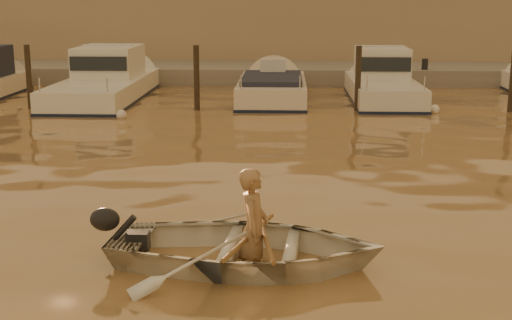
{
  "coord_description": "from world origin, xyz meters",
  "views": [
    {
      "loc": [
        2.61,
        -8.24,
        3.54
      ],
      "look_at": [
        2.09,
        3.69,
        0.75
      ],
      "focal_mm": 50.0,
      "sensor_mm": 36.0,
      "label": 1
    }
  ],
  "objects_px": {
    "moored_boat_4": "(383,82)",
    "dinghy": "(246,247)",
    "waterfront_building": "(234,18)",
    "moored_boat_2": "(104,81)",
    "person": "(254,229)",
    "moored_boat_3": "(272,93)"
  },
  "relations": [
    {
      "from": "person",
      "to": "moored_boat_2",
      "type": "bearing_deg",
      "value": 25.67
    },
    {
      "from": "moored_boat_3",
      "to": "waterfront_building",
      "type": "height_order",
      "value": "waterfront_building"
    },
    {
      "from": "dinghy",
      "to": "moored_boat_3",
      "type": "xyz_separation_m",
      "value": [
        0.02,
        15.31,
        -0.03
      ]
    },
    {
      "from": "dinghy",
      "to": "moored_boat_2",
      "type": "height_order",
      "value": "moored_boat_2"
    },
    {
      "from": "dinghy",
      "to": "person",
      "type": "distance_m",
      "value": 0.28
    },
    {
      "from": "moored_boat_4",
      "to": "dinghy",
      "type": "bearing_deg",
      "value": -103.87
    },
    {
      "from": "moored_boat_2",
      "to": "moored_boat_4",
      "type": "height_order",
      "value": "same"
    },
    {
      "from": "moored_boat_2",
      "to": "dinghy",
      "type": "bearing_deg",
      "value": -69.37
    },
    {
      "from": "dinghy",
      "to": "waterfront_building",
      "type": "height_order",
      "value": "waterfront_building"
    },
    {
      "from": "moored_boat_2",
      "to": "moored_boat_4",
      "type": "distance_m",
      "value": 9.54
    },
    {
      "from": "dinghy",
      "to": "waterfront_building",
      "type": "distance_m",
      "value": 26.48
    },
    {
      "from": "moored_boat_3",
      "to": "person",
      "type": "bearing_deg",
      "value": -89.71
    },
    {
      "from": "waterfront_building",
      "to": "person",
      "type": "bearing_deg",
      "value": -85.24
    },
    {
      "from": "moored_boat_2",
      "to": "waterfront_building",
      "type": "distance_m",
      "value": 11.73
    },
    {
      "from": "waterfront_building",
      "to": "moored_boat_3",
      "type": "bearing_deg",
      "value": -79.13
    },
    {
      "from": "dinghy",
      "to": "person",
      "type": "height_order",
      "value": "person"
    },
    {
      "from": "person",
      "to": "moored_boat_2",
      "type": "height_order",
      "value": "moored_boat_2"
    },
    {
      "from": "waterfront_building",
      "to": "dinghy",
      "type": "bearing_deg",
      "value": -85.46
    },
    {
      "from": "dinghy",
      "to": "moored_boat_4",
      "type": "height_order",
      "value": "moored_boat_4"
    },
    {
      "from": "person",
      "to": "moored_boat_3",
      "type": "distance_m",
      "value": 15.32
    },
    {
      "from": "dinghy",
      "to": "moored_boat_4",
      "type": "bearing_deg",
      "value": -9.14
    },
    {
      "from": "dinghy",
      "to": "moored_boat_4",
      "type": "xyz_separation_m",
      "value": [
        3.78,
        15.31,
        0.37
      ]
    }
  ]
}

